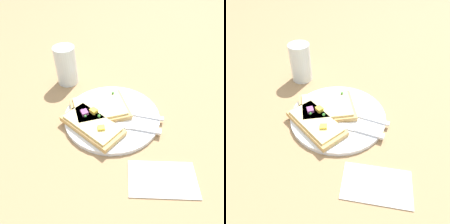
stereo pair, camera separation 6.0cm
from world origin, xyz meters
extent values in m
plane|color=#9E7A51|center=(0.00, 0.00, 0.00)|extent=(4.00, 4.00, 0.00)
cylinder|color=white|center=(0.00, 0.00, 0.01)|extent=(0.26, 0.26, 0.01)
cube|color=silver|center=(0.07, 0.00, 0.01)|extent=(0.13, 0.04, 0.01)
cube|color=silver|center=(-0.02, 0.02, 0.01)|extent=(0.06, 0.04, 0.01)
cube|color=silver|center=(-0.05, 0.04, 0.01)|extent=(0.03, 0.01, 0.00)
cube|color=silver|center=(-0.06, 0.04, 0.01)|extent=(0.03, 0.01, 0.00)
cube|color=silver|center=(-0.06, 0.03, 0.01)|extent=(0.03, 0.01, 0.00)
cube|color=silver|center=(-0.06, 0.02, 0.01)|extent=(0.03, 0.01, 0.00)
cube|color=silver|center=(0.09, -0.05, 0.01)|extent=(0.08, 0.03, 0.01)
cube|color=silver|center=(-0.01, -0.03, 0.01)|extent=(0.13, 0.04, 0.00)
cube|color=tan|center=(-0.04, 0.02, 0.02)|extent=(0.18, 0.16, 0.01)
cube|color=beige|center=(-0.04, 0.02, 0.03)|extent=(0.16, 0.14, 0.01)
cube|color=#934C8E|center=(-0.07, -0.02, 0.04)|extent=(0.02, 0.02, 0.01)
sphere|color=#388433|center=(0.00, 0.07, 0.04)|extent=(0.01, 0.01, 0.01)
cube|color=yellow|center=(-0.05, -0.01, 0.04)|extent=(0.02, 0.02, 0.01)
cube|color=tan|center=(-0.05, -0.05, 0.02)|extent=(0.18, 0.17, 0.01)
cube|color=beige|center=(-0.05, -0.05, 0.03)|extent=(0.16, 0.15, 0.01)
sphere|color=#388433|center=(-0.03, -0.03, 0.04)|extent=(0.01, 0.01, 0.01)
cube|color=yellow|center=(-0.02, -0.07, 0.04)|extent=(0.02, 0.02, 0.01)
sphere|color=#388433|center=(-0.07, -0.03, 0.04)|extent=(0.01, 0.01, 0.01)
sphere|color=tan|center=(-0.05, 0.05, 0.02)|extent=(0.01, 0.01, 0.01)
sphere|color=tan|center=(0.01, -0.10, 0.02)|extent=(0.01, 0.01, 0.01)
sphere|color=tan|center=(-0.02, -0.01, 0.02)|extent=(0.01, 0.01, 0.01)
sphere|color=tan|center=(-0.04, -0.05, 0.02)|extent=(0.01, 0.01, 0.01)
cylinder|color=silver|center=(-0.15, 0.17, 0.06)|extent=(0.07, 0.07, 0.13)
cube|color=white|center=(0.12, -0.19, 0.00)|extent=(0.15, 0.09, 0.01)
camera|label=1|loc=(0.02, -0.44, 0.43)|focal=35.00mm
camera|label=2|loc=(0.08, -0.43, 0.43)|focal=35.00mm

